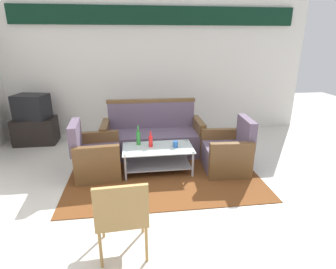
{
  "coord_description": "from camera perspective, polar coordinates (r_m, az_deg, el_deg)",
  "views": [
    {
      "loc": [
        -0.58,
        -3.0,
        2.02
      ],
      "look_at": [
        -0.07,
        0.87,
        0.65
      ],
      "focal_mm": 29.17,
      "sensor_mm": 36.0,
      "label": 1
    }
  ],
  "objects": [
    {
      "name": "rug",
      "position": [
        4.47,
        -1.11,
        -7.44
      ],
      "size": [
        2.9,
        2.27,
        0.01
      ],
      "primitive_type": "cube",
      "color": "brown",
      "rests_on": "ground"
    },
    {
      "name": "wall_back",
      "position": [
        6.11,
        -2.08,
        14.19
      ],
      "size": [
        6.52,
        0.19,
        2.8
      ],
      "color": "silver",
      "rests_on": "ground"
    },
    {
      "name": "armchair_left",
      "position": [
        4.39,
        -14.81,
        -4.57
      ],
      "size": [
        0.74,
        0.8,
        0.85
      ],
      "rotation": [
        0.0,
        0.0,
        -1.51
      ],
      "color": "#5B4C60",
      "rests_on": "rug"
    },
    {
      "name": "tv_stand",
      "position": [
        6.15,
        -25.91,
        0.7
      ],
      "size": [
        0.8,
        0.5,
        0.52
      ],
      "primitive_type": "cube",
      "color": "black",
      "rests_on": "ground"
    },
    {
      "name": "bottle_red",
      "position": [
        4.29,
        -3.63,
        -1.35
      ],
      "size": [
        0.06,
        0.06,
        0.25
      ],
      "color": "red",
      "rests_on": "coffee_table"
    },
    {
      "name": "coffee_table",
      "position": [
        4.34,
        -2.12,
        -4.43
      ],
      "size": [
        1.1,
        0.6,
        0.4
      ],
      "color": "silver",
      "rests_on": "rug"
    },
    {
      "name": "armchair_right",
      "position": [
        4.49,
        12.32,
        -3.81
      ],
      "size": [
        0.74,
        0.8,
        0.85
      ],
      "rotation": [
        0.0,
        0.0,
        1.51
      ],
      "color": "#5B4C60",
      "rests_on": "rug"
    },
    {
      "name": "wicker_chair",
      "position": [
        2.67,
        -9.62,
        -15.71
      ],
      "size": [
        0.5,
        0.5,
        0.84
      ],
      "rotation": [
        0.0,
        0.0,
        0.05
      ],
      "color": "#AD844C",
      "rests_on": "ground"
    },
    {
      "name": "couch",
      "position": [
        5.02,
        -3.2,
        -0.55
      ],
      "size": [
        1.81,
        0.77,
        0.96
      ],
      "rotation": [
        0.0,
        0.0,
        3.13
      ],
      "color": "#5B4C60",
      "rests_on": "rug"
    },
    {
      "name": "ground_plane",
      "position": [
        3.66,
        2.95,
        -14.16
      ],
      "size": [
        14.0,
        14.0,
        0.0
      ],
      "primitive_type": "plane",
      "color": "beige"
    },
    {
      "name": "cup",
      "position": [
        4.28,
        1.56,
        -2.03
      ],
      "size": [
        0.08,
        0.08,
        0.1
      ],
      "primitive_type": "cylinder",
      "color": "#2659A5",
      "rests_on": "coffee_table"
    },
    {
      "name": "bottle_green",
      "position": [
        4.38,
        -6.21,
        -0.66
      ],
      "size": [
        0.07,
        0.07,
        0.32
      ],
      "color": "#2D8C38",
      "rests_on": "coffee_table"
    },
    {
      "name": "television",
      "position": [
        6.03,
        -26.58,
        5.21
      ],
      "size": [
        0.69,
        0.57,
        0.48
      ],
      "rotation": [
        0.0,
        0.0,
        2.91
      ],
      "color": "black",
      "rests_on": "tv_stand"
    }
  ]
}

